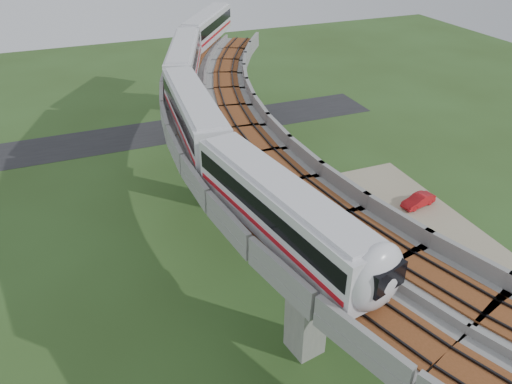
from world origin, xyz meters
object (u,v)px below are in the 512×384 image
at_px(car_white, 375,254).
at_px(car_dark, 304,192).
at_px(car_red, 418,200).
at_px(metro_train, 211,84).

bearing_deg(car_white, car_dark, 57.04).
relative_size(car_white, car_red, 0.82).
xyz_separation_m(car_white, car_dark, (-1.06, 11.62, 0.07)).
bearing_deg(car_red, metro_train, -127.89).
distance_m(car_white, car_red, 10.66).
xyz_separation_m(metro_train, car_red, (18.60, -9.47, -11.64)).
relative_size(car_white, car_dark, 0.75).
height_order(metro_train, car_red, metro_train).
relative_size(metro_train, car_white, 19.22).
distance_m(car_red, car_dark, 11.61).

